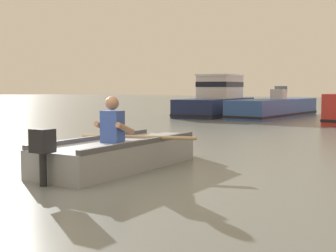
# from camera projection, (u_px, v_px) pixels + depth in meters

# --- Properties ---
(ground_plane) EXTENTS (120.00, 120.00, 0.00)m
(ground_plane) POSITION_uv_depth(u_px,v_px,m) (34.00, 180.00, 6.80)
(ground_plane) COLOR slate
(rowboat_with_person) EXTENTS (1.93, 3.71, 1.19)m
(rowboat_with_person) POSITION_uv_depth(u_px,v_px,m) (121.00, 153.00, 7.81)
(rowboat_with_person) COLOR gray
(rowboat_with_person) RESTS_ON ground
(moored_boat_navy) EXTENTS (2.34, 6.07, 1.93)m
(moored_boat_navy) POSITION_uv_depth(u_px,v_px,m) (218.00, 100.00, 22.32)
(moored_boat_navy) COLOR #19234C
(moored_boat_navy) RESTS_ON ground
(moored_boat_blue) EXTENTS (2.33, 6.42, 1.38)m
(moored_boat_blue) POSITION_uv_depth(u_px,v_px,m) (274.00, 109.00, 21.09)
(moored_boat_blue) COLOR #2D519E
(moored_boat_blue) RESTS_ON ground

